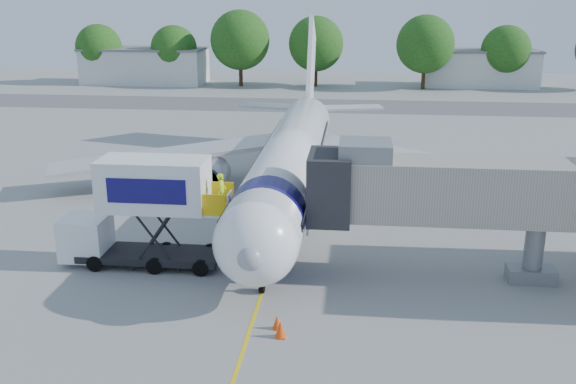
# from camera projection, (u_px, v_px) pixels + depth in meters

# --- Properties ---
(ground) EXTENTS (160.00, 160.00, 0.00)m
(ground) POSITION_uv_depth(u_px,v_px,m) (285.00, 222.00, 38.35)
(ground) COLOR gray
(ground) RESTS_ON ground
(guidance_line) EXTENTS (0.15, 70.00, 0.01)m
(guidance_line) POSITION_uv_depth(u_px,v_px,m) (285.00, 222.00, 38.35)
(guidance_line) COLOR yellow
(guidance_line) RESTS_ON ground
(taxiway_strip) EXTENTS (120.00, 10.00, 0.01)m
(taxiway_strip) POSITION_uv_depth(u_px,v_px,m) (323.00, 106.00, 78.24)
(taxiway_strip) COLOR #59595B
(taxiway_strip) RESTS_ON ground
(aircraft) EXTENTS (34.17, 37.73, 11.35)m
(aircraft) POSITION_uv_depth(u_px,v_px,m) (292.00, 157.00, 41.39)
(aircraft) COLOR white
(aircraft) RESTS_ON ground
(jet_bridge) EXTENTS (13.90, 3.20, 6.60)m
(jet_bridge) POSITION_uv_depth(u_px,v_px,m) (440.00, 191.00, 29.61)
(jet_bridge) COLOR #A59C8D
(jet_bridge) RESTS_ON ground
(catering_hiloader) EXTENTS (8.50, 2.44, 5.50)m
(catering_hiloader) POSITION_uv_depth(u_px,v_px,m) (143.00, 213.00, 31.51)
(catering_hiloader) COLOR black
(catering_hiloader) RESTS_ON ground
(ground_tug) EXTENTS (3.65, 2.35, 1.35)m
(ground_tug) POSITION_uv_depth(u_px,v_px,m) (339.00, 376.00, 21.64)
(ground_tug) COLOR white
(ground_tug) RESTS_ON ground
(safety_cone_a) EXTENTS (0.38, 0.38, 0.60)m
(safety_cone_a) POSITION_uv_depth(u_px,v_px,m) (277.00, 322.00, 26.03)
(safety_cone_a) COLOR #EA450C
(safety_cone_a) RESTS_ON ground
(safety_cone_b) EXTENTS (0.45, 0.45, 0.71)m
(safety_cone_b) POSITION_uv_depth(u_px,v_px,m) (280.00, 330.00, 25.37)
(safety_cone_b) COLOR #EA450C
(safety_cone_b) RESTS_ON ground
(outbuilding_left) EXTENTS (18.40, 8.40, 5.30)m
(outbuilding_left) POSITION_uv_depth(u_px,v_px,m) (145.00, 65.00, 97.38)
(outbuilding_left) COLOR silver
(outbuilding_left) RESTS_ON ground
(outbuilding_right) EXTENTS (16.40, 7.40, 5.30)m
(outbuilding_right) POSITION_uv_depth(u_px,v_px,m) (480.00, 68.00, 94.24)
(outbuilding_right) COLOR silver
(outbuilding_right) RESTS_ON ground
(tree_a) EXTENTS (6.90, 6.90, 8.80)m
(tree_a) POSITION_uv_depth(u_px,v_px,m) (99.00, 48.00, 96.29)
(tree_a) COLOR #382314
(tree_a) RESTS_ON ground
(tree_b) EXTENTS (6.83, 6.83, 8.70)m
(tree_b) POSITION_uv_depth(u_px,v_px,m) (174.00, 49.00, 95.08)
(tree_b) COLOR #382314
(tree_b) RESTS_ON ground
(tree_c) EXTENTS (8.60, 8.60, 10.96)m
(tree_c) POSITION_uv_depth(u_px,v_px,m) (240.00, 40.00, 92.79)
(tree_c) COLOR #382314
(tree_c) RESTS_ON ground
(tree_d) EXTENTS (7.93, 7.93, 10.11)m
(tree_d) POSITION_uv_depth(u_px,v_px,m) (316.00, 44.00, 92.81)
(tree_d) COLOR #382314
(tree_d) RESTS_ON ground
(tree_e) EXTENTS (8.13, 8.13, 10.36)m
(tree_e) POSITION_uv_depth(u_px,v_px,m) (425.00, 44.00, 90.04)
(tree_e) COLOR #382314
(tree_e) RESTS_ON ground
(tree_f) EXTENTS (6.98, 6.98, 8.90)m
(tree_f) POSITION_uv_depth(u_px,v_px,m) (506.00, 50.00, 91.38)
(tree_f) COLOR #382314
(tree_f) RESTS_ON ground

